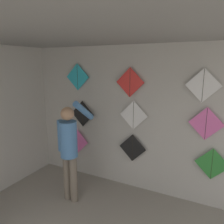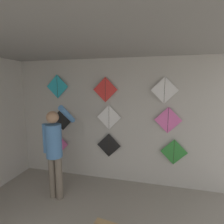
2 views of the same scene
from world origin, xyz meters
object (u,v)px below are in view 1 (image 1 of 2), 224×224
(kite_2, at_px, (212,164))
(kite_3, at_px, (83,114))
(kite_5, at_px, (206,124))
(kite_1, at_px, (132,148))
(kite_6, at_px, (77,77))
(kite_8, at_px, (203,85))
(kite_0, at_px, (77,141))
(kite_7, at_px, (130,82))
(kite_4, at_px, (133,115))
(shopkeeper, at_px, (69,146))

(kite_2, height_order, kite_3, kite_3)
(kite_3, xyz_separation_m, kite_5, (2.42, 0.00, 0.09))
(kite_1, bearing_deg, kite_6, 180.00)
(kite_5, height_order, kite_6, kite_6)
(kite_1, bearing_deg, kite_8, 0.00)
(kite_0, relative_size, kite_6, 1.00)
(kite_8, bearing_deg, kite_2, 0.00)
(kite_3, bearing_deg, kite_8, 0.00)
(kite_1, height_order, kite_8, kite_8)
(kite_2, height_order, kite_8, kite_8)
(kite_6, bearing_deg, kite_7, 0.00)
(kite_0, height_order, kite_3, kite_3)
(kite_7, bearing_deg, kite_2, 0.00)
(kite_0, bearing_deg, kite_7, 0.00)
(kite_1, xyz_separation_m, kite_4, (0.01, 0.00, 0.65))
(kite_5, distance_m, kite_6, 2.61)
(kite_2, relative_size, kite_4, 1.00)
(kite_2, distance_m, kite_3, 2.64)
(kite_2, height_order, kite_6, kite_6)
(kite_5, relative_size, kite_7, 1.00)
(kite_8, bearing_deg, kite_7, 180.00)
(kite_4, bearing_deg, kite_6, 180.00)
(shopkeeper, xyz_separation_m, kite_5, (2.12, 0.86, 0.45))
(kite_1, relative_size, kite_4, 1.00)
(kite_3, distance_m, kite_6, 0.78)
(kite_1, xyz_separation_m, kite_5, (1.27, 0.00, 0.65))
(shopkeeper, height_order, kite_4, shopkeeper)
(kite_5, bearing_deg, shopkeeper, -157.90)
(kite_2, relative_size, kite_6, 1.00)
(shopkeeper, distance_m, kite_2, 2.44)
(kite_4, distance_m, kite_6, 1.43)
(kite_0, bearing_deg, kite_3, 0.00)
(kite_5, distance_m, kite_7, 1.48)
(kite_0, distance_m, kite_5, 2.68)
(kite_1, xyz_separation_m, kite_7, (-0.08, 0.00, 1.27))
(kite_2, xyz_separation_m, kite_3, (-2.57, 0.00, 0.59))
(kite_1, relative_size, kite_2, 1.00)
(kite_4, xyz_separation_m, kite_8, (1.17, 0.00, 0.61))
(shopkeeper, height_order, kite_6, kite_6)
(kite_0, bearing_deg, kite_1, 0.00)
(kite_2, bearing_deg, kite_0, 180.00)
(kite_2, distance_m, kite_7, 1.98)
(shopkeeper, bearing_deg, kite_3, 112.68)
(kite_8, bearing_deg, kite_6, 180.00)
(kite_2, distance_m, kite_4, 1.57)
(kite_6, bearing_deg, kite_8, 0.00)
(kite_2, bearing_deg, kite_1, 180.00)
(kite_1, height_order, kite_6, kite_6)
(shopkeeper, height_order, kite_3, shopkeeper)
(kite_3, distance_m, kite_7, 1.28)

